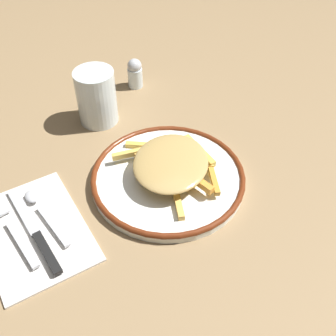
{
  "coord_description": "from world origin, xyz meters",
  "views": [
    {
      "loc": [
        -0.27,
        -0.47,
        0.57
      ],
      "look_at": [
        0.0,
        0.0,
        0.04
      ],
      "focal_mm": 44.68,
      "sensor_mm": 36.0,
      "label": 1
    }
  ],
  "objects_px": {
    "fork": "(14,230)",
    "water_glass": "(96,97)",
    "salt_shaker": "(135,73)",
    "plate": "(168,177)",
    "fries_heap": "(171,163)",
    "napkin": "(34,231)",
    "spoon": "(40,208)",
    "knife": "(37,235)"
  },
  "relations": [
    {
      "from": "fork",
      "to": "water_glass",
      "type": "height_order",
      "value": "water_glass"
    },
    {
      "from": "fork",
      "to": "salt_shaker",
      "type": "height_order",
      "value": "salt_shaker"
    },
    {
      "from": "plate",
      "to": "fries_heap",
      "type": "relative_size",
      "value": 1.28
    },
    {
      "from": "fork",
      "to": "napkin",
      "type": "bearing_deg",
      "value": -22.38
    },
    {
      "from": "napkin",
      "to": "water_glass",
      "type": "relative_size",
      "value": 1.9
    },
    {
      "from": "fries_heap",
      "to": "water_glass",
      "type": "height_order",
      "value": "water_glass"
    },
    {
      "from": "napkin",
      "to": "water_glass",
      "type": "height_order",
      "value": "water_glass"
    },
    {
      "from": "plate",
      "to": "spoon",
      "type": "xyz_separation_m",
      "value": [
        -0.23,
        0.05,
        0.0
      ]
    },
    {
      "from": "napkin",
      "to": "water_glass",
      "type": "distance_m",
      "value": 0.32
    },
    {
      "from": "salt_shaker",
      "to": "fries_heap",
      "type": "bearing_deg",
      "value": -105.29
    },
    {
      "from": "fries_heap",
      "to": "napkin",
      "type": "relative_size",
      "value": 0.99
    },
    {
      "from": "knife",
      "to": "water_glass",
      "type": "bearing_deg",
      "value": 48.61
    },
    {
      "from": "plate",
      "to": "fries_heap",
      "type": "xyz_separation_m",
      "value": [
        0.01,
        0.0,
        0.03
      ]
    },
    {
      "from": "napkin",
      "to": "fork",
      "type": "xyz_separation_m",
      "value": [
        -0.03,
        0.01,
        0.01
      ]
    },
    {
      "from": "plate",
      "to": "fries_heap",
      "type": "bearing_deg",
      "value": 13.74
    },
    {
      "from": "fork",
      "to": "spoon",
      "type": "bearing_deg",
      "value": 23.13
    },
    {
      "from": "salt_shaker",
      "to": "water_glass",
      "type": "bearing_deg",
      "value": -149.0
    },
    {
      "from": "knife",
      "to": "salt_shaker",
      "type": "bearing_deg",
      "value": 43.1
    },
    {
      "from": "knife",
      "to": "spoon",
      "type": "bearing_deg",
      "value": 67.84
    },
    {
      "from": "plate",
      "to": "water_glass",
      "type": "distance_m",
      "value": 0.25
    },
    {
      "from": "spoon",
      "to": "salt_shaker",
      "type": "distance_m",
      "value": 0.42
    },
    {
      "from": "fries_heap",
      "to": "fork",
      "type": "height_order",
      "value": "fries_heap"
    },
    {
      "from": "knife",
      "to": "water_glass",
      "type": "relative_size",
      "value": 1.76
    },
    {
      "from": "salt_shaker",
      "to": "knife",
      "type": "bearing_deg",
      "value": -136.9
    },
    {
      "from": "plate",
      "to": "salt_shaker",
      "type": "bearing_deg",
      "value": 73.42
    },
    {
      "from": "napkin",
      "to": "salt_shaker",
      "type": "height_order",
      "value": "salt_shaker"
    },
    {
      "from": "knife",
      "to": "spoon",
      "type": "xyz_separation_m",
      "value": [
        0.02,
        0.05,
        0.0
      ]
    },
    {
      "from": "fork",
      "to": "knife",
      "type": "xyz_separation_m",
      "value": [
        0.03,
        -0.03,
        0.0
      ]
    },
    {
      "from": "knife",
      "to": "salt_shaker",
      "type": "xyz_separation_m",
      "value": [
        0.35,
        0.32,
        0.02
      ]
    },
    {
      "from": "fries_heap",
      "to": "salt_shaker",
      "type": "distance_m",
      "value": 0.33
    },
    {
      "from": "water_glass",
      "to": "salt_shaker",
      "type": "height_order",
      "value": "water_glass"
    },
    {
      "from": "plate",
      "to": "fork",
      "type": "relative_size",
      "value": 1.63
    },
    {
      "from": "water_glass",
      "to": "napkin",
      "type": "bearing_deg",
      "value": -133.83
    },
    {
      "from": "fork",
      "to": "knife",
      "type": "height_order",
      "value": "knife"
    },
    {
      "from": "napkin",
      "to": "spoon",
      "type": "height_order",
      "value": "spoon"
    },
    {
      "from": "water_glass",
      "to": "salt_shaker",
      "type": "distance_m",
      "value": 0.15
    },
    {
      "from": "fries_heap",
      "to": "napkin",
      "type": "distance_m",
      "value": 0.27
    },
    {
      "from": "fork",
      "to": "plate",
      "type": "bearing_deg",
      "value": -4.81
    },
    {
      "from": "napkin",
      "to": "plate",
      "type": "bearing_deg",
      "value": -2.64
    },
    {
      "from": "spoon",
      "to": "water_glass",
      "type": "xyz_separation_m",
      "value": [
        0.2,
        0.19,
        0.05
      ]
    },
    {
      "from": "plate",
      "to": "spoon",
      "type": "distance_m",
      "value": 0.24
    },
    {
      "from": "fries_heap",
      "to": "spoon",
      "type": "xyz_separation_m",
      "value": [
        -0.24,
        0.04,
        -0.03
      ]
    }
  ]
}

